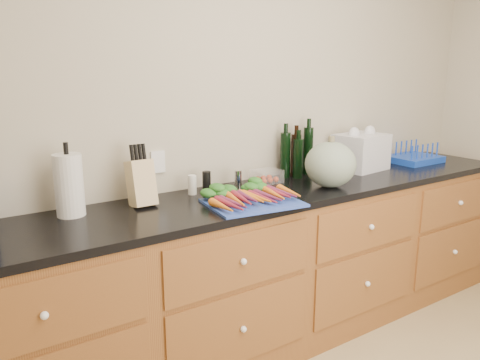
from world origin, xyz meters
TOP-DOWN VIEW (x-y plane):
  - wall_back at (0.00, 1.62)m, footprint 4.10×0.05m
  - cabinets at (0.00, 1.30)m, footprint 3.60×0.64m
  - countertop at (0.00, 1.30)m, footprint 3.64×0.62m
  - cutting_board at (-0.28, 1.14)m, footprint 0.51×0.41m
  - carrots at (-0.28, 1.18)m, footprint 0.45×0.31m
  - squash at (0.30, 1.18)m, footprint 0.30×0.30m
  - paper_towel at (-1.11, 1.46)m, footprint 0.13×0.13m
  - knife_block at (-0.76, 1.44)m, footprint 0.12×0.12m
  - grinder_salt at (-0.45, 1.48)m, footprint 0.05×0.05m
  - grinder_pepper at (-0.36, 1.48)m, footprint 0.05×0.05m
  - canister_chrome at (-0.15, 1.48)m, footprint 0.04×0.04m
  - tomato_box at (0.05, 1.47)m, footprint 0.17×0.13m
  - bottles at (0.32, 1.51)m, footprint 0.25×0.13m
  - grocery_bag at (0.82, 1.42)m, footprint 0.36×0.30m
  - dish_rack at (1.34, 1.38)m, footprint 0.37×0.29m

SIDE VIEW (x-z plane):
  - cabinets at x=0.00m, z-range 0.00..0.90m
  - countertop at x=0.00m, z-range 0.90..0.94m
  - cutting_board at x=-0.28m, z-range 0.94..0.95m
  - carrots at x=-0.28m, z-range 0.95..1.01m
  - dish_rack at x=1.34m, z-range 0.90..1.05m
  - tomato_box at x=0.05m, z-range 0.94..1.02m
  - canister_chrome at x=-0.15m, z-range 0.94..1.04m
  - grinder_salt at x=-0.45m, z-range 0.94..1.05m
  - grinder_pepper at x=-0.36m, z-range 0.94..1.06m
  - knife_block at x=-0.76m, z-range 0.94..1.17m
  - grocery_bag at x=0.82m, z-range 0.94..1.18m
  - squash at x=0.30m, z-range 0.94..1.21m
  - bottles at x=0.32m, z-range 0.93..1.23m
  - paper_towel at x=-1.11m, z-range 0.94..1.24m
  - wall_back at x=0.00m, z-range 0.00..2.60m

